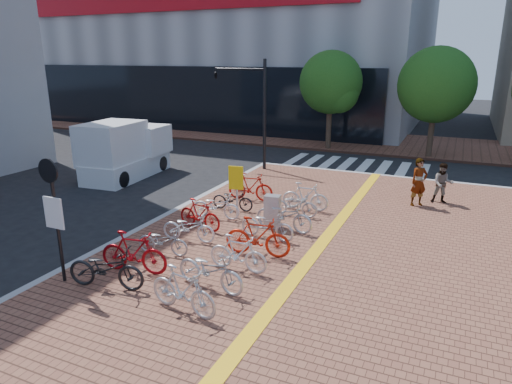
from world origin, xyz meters
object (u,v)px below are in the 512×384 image
at_px(bike_10, 238,253).
at_px(utility_box, 272,211).
at_px(bike_13, 284,215).
at_px(bike_15, 305,197).
at_px(bike_1, 134,252).
at_px(yellow_sign, 236,183).
at_px(bike_12, 267,224).
at_px(bike_14, 294,204).
at_px(bike_4, 200,214).
at_px(pedestrian_a, 419,182).
at_px(notice_sign, 54,206).
at_px(bike_8, 183,290).
at_px(bike_11, 258,237).
at_px(bike_2, 163,241).
at_px(bike_6, 233,199).
at_px(bike_5, 216,206).
at_px(bike_3, 189,227).
at_px(box_truck, 125,151).
at_px(traffic_light_pole, 242,93).
at_px(bike_0, 106,268).
at_px(pedestrian_b, 443,183).
at_px(bike_9, 210,270).
at_px(bike_7, 250,187).

height_order(bike_10, utility_box, utility_box).
distance_m(bike_13, bike_15, 2.29).
height_order(bike_1, bike_13, bike_1).
bearing_deg(yellow_sign, bike_12, -36.31).
height_order(bike_12, bike_14, bike_12).
relative_size(bike_4, bike_12, 0.94).
bearing_deg(pedestrian_a, notice_sign, -166.03).
distance_m(bike_8, bike_11, 3.51).
bearing_deg(bike_2, bike_8, -144.20).
height_order(bike_6, bike_13, bike_13).
height_order(bike_4, bike_10, bike_4).
xyz_separation_m(bike_5, bike_13, (2.63, -0.13, 0.06)).
height_order(bike_3, notice_sign, notice_sign).
relative_size(bike_13, box_truck, 0.41).
relative_size(bike_3, box_truck, 0.35).
relative_size(traffic_light_pole, box_truck, 1.11).
distance_m(bike_5, bike_15, 3.39).
distance_m(bike_10, box_truck, 12.08).
distance_m(pedestrian_a, yellow_sign, 7.13).
height_order(bike_1, bike_11, bike_11).
xyz_separation_m(bike_11, box_truck, (-9.77, 6.07, 0.57)).
relative_size(bike_6, bike_15, 0.91).
relative_size(bike_1, yellow_sign, 1.00).
bearing_deg(notice_sign, bike_8, 0.24).
relative_size(bike_1, bike_6, 1.20).
bearing_deg(bike_0, notice_sign, 87.47).
relative_size(bike_10, utility_box, 1.51).
bearing_deg(bike_8, pedestrian_b, -15.52).
relative_size(bike_1, bike_12, 1.06).
bearing_deg(bike_13, bike_6, 68.40).
xyz_separation_m(bike_11, bike_12, (-0.25, 1.30, -0.11)).
bearing_deg(bike_13, bike_2, 145.55).
bearing_deg(bike_9, box_truck, 56.13).
distance_m(bike_5, bike_10, 4.28).
distance_m(bike_1, pedestrian_a, 11.12).
distance_m(bike_9, bike_15, 6.76).
distance_m(pedestrian_a, box_truck, 13.55).
xyz_separation_m(bike_2, bike_14, (2.38, 4.73, 0.02)).
xyz_separation_m(bike_5, bike_7, (0.22, 2.44, 0.10)).
xyz_separation_m(bike_3, notice_sign, (-1.52, -3.63, 1.59)).
bearing_deg(bike_6, yellow_sign, -149.02).
bearing_deg(pedestrian_a, bike_7, 159.09).
bearing_deg(bike_12, bike_15, -0.09).
relative_size(bike_6, bike_8, 0.87).
bearing_deg(bike_10, notice_sign, 121.38).
relative_size(bike_1, bike_10, 1.14).
distance_m(bike_11, yellow_sign, 3.30).
bearing_deg(bike_10, bike_13, -1.74).
distance_m(bike_13, bike_14, 1.51).
distance_m(bike_9, bike_12, 3.60).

